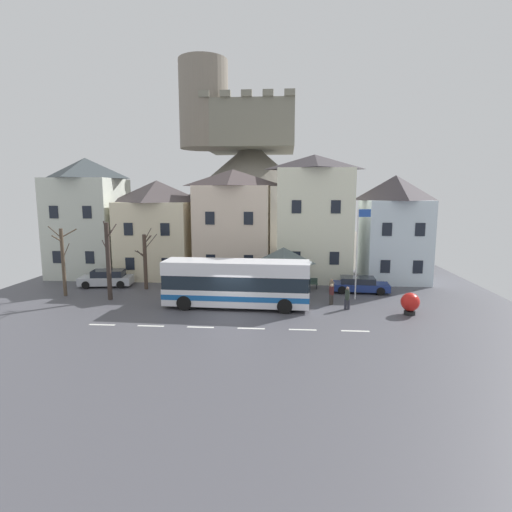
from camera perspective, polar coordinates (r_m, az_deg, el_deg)
name	(u,v)px	position (r m, az deg, el deg)	size (l,w,h in m)	color
ground_plane	(232,315)	(26.68, -3.43, -8.28)	(40.00, 60.00, 0.07)	#4A4A51
townhouse_00	(88,217)	(42.02, -22.56, 5.05)	(6.08, 6.42, 11.14)	beige
townhouse_01	(158,229)	(39.46, -13.64, 3.75)	(6.53, 6.32, 9.04)	beige
townhouse_02	(233,225)	(37.24, -3.25, 4.43)	(6.63, 5.13, 9.98)	beige
townhouse_03	(313,218)	(37.48, 8.10, 5.38)	(6.53, 6.18, 11.28)	silver
townhouse_04	(394,228)	(38.78, 18.83, 3.74)	(5.36, 6.34, 9.44)	silver
hilltop_castle	(250,193)	(54.80, -0.84, 8.82)	(34.95, 34.95, 24.02)	slate
transit_bus	(237,284)	(27.93, -2.76, -3.96)	(10.10, 2.92, 3.26)	white
bus_shelter	(284,256)	(31.54, 3.91, 0.04)	(3.60, 3.60, 3.68)	#473D33
parked_car_00	(359,285)	(33.45, 14.37, -3.93)	(4.57, 2.23, 1.21)	navy
parked_car_01	(107,278)	(36.66, -20.29, -2.97)	(4.49, 2.40, 1.40)	silver
parked_car_02	(191,281)	(34.35, -9.18, -3.45)	(3.97, 2.07, 1.20)	#766C5B
pedestrian_00	(331,289)	(30.32, 10.60, -4.58)	(0.35, 0.35, 1.61)	#2D2D38
pedestrian_01	(331,294)	(29.18, 10.59, -5.27)	(0.33, 0.35, 1.51)	#38332D
pedestrian_02	(347,298)	(28.24, 12.74, -5.77)	(0.39, 0.31, 1.58)	#2D2D38
public_bench	(308,283)	(33.84, 7.29, -3.80)	(1.64, 0.48, 0.87)	#33473D
flagpole	(358,247)	(30.46, 14.20, 1.23)	(0.95, 0.10, 6.76)	silver
harbour_buoy	(410,303)	(28.21, 20.91, -6.17)	(1.20, 1.20, 1.45)	black
bare_tree_00	(145,260)	(34.27, -15.36, -0.57)	(1.81, 2.32, 5.05)	#47382D
bare_tree_01	(108,260)	(31.60, -20.11, -0.55)	(1.24, 1.69, 5.88)	#382D28
bare_tree_02	(63,260)	(34.15, -25.56, -0.56)	(1.40, 1.79, 5.46)	brown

